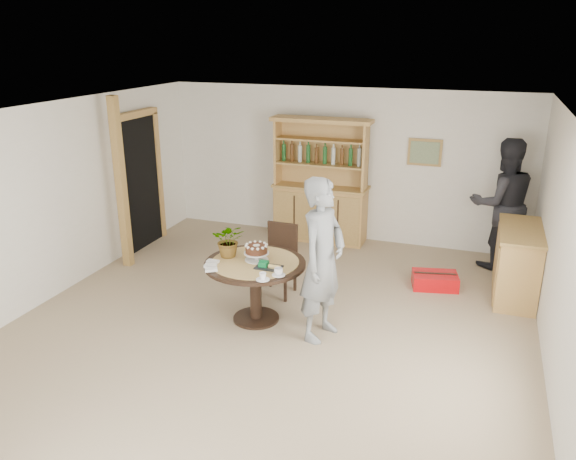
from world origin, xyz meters
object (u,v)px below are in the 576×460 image
(sideboard, at_px, (517,263))
(dining_chair, at_px, (280,255))
(hutch, at_px, (321,200))
(teen_boy, at_px, (322,260))
(dining_table, at_px, (255,274))
(red_suitcase, at_px, (435,280))
(adult_person, at_px, (502,204))

(sideboard, bearing_deg, dining_chair, -162.95)
(hutch, height_order, teen_boy, hutch)
(hutch, xyz_separation_m, dining_table, (0.07, -2.98, -0.08))
(red_suitcase, bearing_deg, hutch, 134.64)
(hutch, distance_m, sideboard, 3.29)
(sideboard, relative_size, dining_chair, 1.33)
(hutch, distance_m, dining_chair, 2.16)
(teen_boy, bearing_deg, adult_person, -18.65)
(adult_person, distance_m, red_suitcase, 1.58)
(hutch, relative_size, dining_table, 1.70)
(adult_person, bearing_deg, dining_chair, 15.30)
(dining_table, bearing_deg, hutch, 91.32)
(hutch, xyz_separation_m, teen_boy, (0.92, -3.08, 0.25))
(hutch, relative_size, teen_boy, 1.09)
(teen_boy, relative_size, red_suitcase, 2.79)
(sideboard, relative_size, adult_person, 0.65)
(hutch, relative_size, sideboard, 1.62)
(sideboard, relative_size, dining_table, 1.05)
(sideboard, bearing_deg, adult_person, 103.50)
(dining_chair, distance_m, red_suitcase, 2.17)
(hutch, bearing_deg, dining_table, -88.68)
(sideboard, xyz_separation_m, dining_chair, (-2.97, -0.91, 0.06))
(sideboard, relative_size, teen_boy, 0.67)
(dining_table, height_order, red_suitcase, dining_table)
(adult_person, xyz_separation_m, red_suitcase, (-0.77, -1.08, -0.86))
(sideboard, distance_m, dining_chair, 3.11)
(adult_person, relative_size, red_suitcase, 2.87)
(teen_boy, bearing_deg, sideboard, -34.19)
(hutch, distance_m, dining_table, 2.98)
(teen_boy, distance_m, red_suitcase, 2.24)
(teen_boy, height_order, adult_person, adult_person)
(dining_chair, bearing_deg, sideboard, 18.48)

